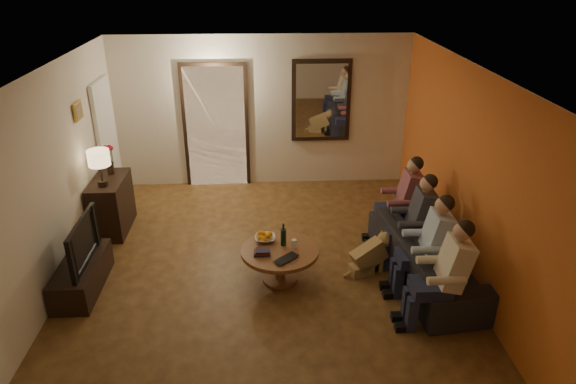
{
  "coord_description": "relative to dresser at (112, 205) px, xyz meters",
  "views": [
    {
      "loc": [
        -0.0,
        -5.52,
        3.77
      ],
      "look_at": [
        0.3,
        0.3,
        1.05
      ],
      "focal_mm": 32.0,
      "sensor_mm": 36.0,
      "label": 1
    }
  ],
  "objects": [
    {
      "name": "floor",
      "position": [
        2.25,
        -1.37,
        -0.41
      ],
      "size": [
        5.0,
        6.0,
        0.01
      ],
      "primitive_type": "cube",
      "color": "#462B13",
      "rests_on": "ground"
    },
    {
      "name": "ceiling",
      "position": [
        2.25,
        -1.37,
        2.19
      ],
      "size": [
        5.0,
        6.0,
        0.01
      ],
      "primitive_type": "cube",
      "color": "white",
      "rests_on": "back_wall"
    },
    {
      "name": "back_wall",
      "position": [
        2.25,
        1.63,
        0.89
      ],
      "size": [
        5.0,
        0.02,
        2.6
      ],
      "primitive_type": "cube",
      "color": "beige",
      "rests_on": "floor"
    },
    {
      "name": "front_wall",
      "position": [
        2.25,
        -4.37,
        0.89
      ],
      "size": [
        5.0,
        0.02,
        2.6
      ],
      "primitive_type": "cube",
      "color": "beige",
      "rests_on": "floor"
    },
    {
      "name": "left_wall",
      "position": [
        -0.25,
        -1.37,
        0.89
      ],
      "size": [
        0.02,
        6.0,
        2.6
      ],
      "primitive_type": "cube",
      "color": "beige",
      "rests_on": "floor"
    },
    {
      "name": "right_wall",
      "position": [
        4.75,
        -1.37,
        0.89
      ],
      "size": [
        0.02,
        6.0,
        2.6
      ],
      "primitive_type": "cube",
      "color": "beige",
      "rests_on": "floor"
    },
    {
      "name": "orange_accent",
      "position": [
        4.74,
        -1.37,
        0.89
      ],
      "size": [
        0.01,
        6.0,
        2.6
      ],
      "primitive_type": "cube",
      "color": "#CD5D23",
      "rests_on": "right_wall"
    },
    {
      "name": "kitchen_doorway",
      "position": [
        1.45,
        1.61,
        0.64
      ],
      "size": [
        1.0,
        0.06,
        2.1
      ],
      "primitive_type": "cube",
      "color": "#FFE0A5",
      "rests_on": "floor"
    },
    {
      "name": "door_trim",
      "position": [
        1.45,
        1.6,
        0.64
      ],
      "size": [
        1.12,
        0.04,
        2.22
      ],
      "primitive_type": "cube",
      "color": "black",
      "rests_on": "floor"
    },
    {
      "name": "fridge_glimpse",
      "position": [
        1.7,
        1.62,
        0.49
      ],
      "size": [
        0.45,
        0.03,
        1.7
      ],
      "primitive_type": "cube",
      "color": "silver",
      "rests_on": "floor"
    },
    {
      "name": "mirror_frame",
      "position": [
        3.25,
        1.59,
        1.09
      ],
      "size": [
        1.0,
        0.05,
        1.4
      ],
      "primitive_type": "cube",
      "color": "black",
      "rests_on": "back_wall"
    },
    {
      "name": "mirror_glass",
      "position": [
        3.25,
        1.56,
        1.09
      ],
      "size": [
        0.86,
        0.02,
        1.26
      ],
      "primitive_type": "cube",
      "color": "white",
      "rests_on": "back_wall"
    },
    {
      "name": "white_door",
      "position": [
        -0.21,
        0.93,
        0.61
      ],
      "size": [
        0.06,
        0.85,
        2.04
      ],
      "primitive_type": "cube",
      "color": "white",
      "rests_on": "floor"
    },
    {
      "name": "framed_art",
      "position": [
        -0.22,
        -0.07,
        1.44
      ],
      "size": [
        0.03,
        0.28,
        0.24
      ],
      "primitive_type": "cube",
      "color": "#B28C33",
      "rests_on": "left_wall"
    },
    {
      "name": "art_canvas",
      "position": [
        -0.21,
        -0.07,
        1.44
      ],
      "size": [
        0.01,
        0.22,
        0.18
      ],
      "primitive_type": "cube",
      "color": "brown",
      "rests_on": "left_wall"
    },
    {
      "name": "dresser",
      "position": [
        0.0,
        0.0,
        0.0
      ],
      "size": [
        0.45,
        0.91,
        0.81
      ],
      "primitive_type": "cube",
      "color": "black",
      "rests_on": "floor"
    },
    {
      "name": "table_lamp",
      "position": [
        0.0,
        -0.22,
        0.68
      ],
      "size": [
        0.3,
        0.3,
        0.54
      ],
      "primitive_type": null,
      "color": "beige",
      "rests_on": "dresser"
    },
    {
      "name": "flower_vase",
      "position": [
        0.0,
        0.22,
        0.63
      ],
      "size": [
        0.14,
        0.14,
        0.44
      ],
      "primitive_type": null,
      "color": "red",
      "rests_on": "dresser"
    },
    {
      "name": "tv_stand",
      "position": [
        0.0,
        -1.51,
        -0.22
      ],
      "size": [
        0.45,
        1.13,
        0.38
      ],
      "primitive_type": "cube",
      "color": "black",
      "rests_on": "floor"
    },
    {
      "name": "tv",
      "position": [
        0.0,
        -1.51,
        0.26
      ],
      "size": [
        0.99,
        0.13,
        0.57
      ],
      "primitive_type": "imported",
      "rotation": [
        0.0,
        0.0,
        1.57
      ],
      "color": "black",
      "rests_on": "tv_stand"
    },
    {
      "name": "sofa",
      "position": [
        4.28,
        -1.49,
        -0.09
      ],
      "size": [
        2.25,
        1.09,
        0.63
      ],
      "primitive_type": "imported",
      "rotation": [
        0.0,
        0.0,
        1.69
      ],
      "color": "black",
      "rests_on": "floor"
    },
    {
      "name": "person_a",
      "position": [
        4.18,
        -2.39,
        0.19
      ],
      "size": [
        0.6,
        0.4,
        1.2
      ],
      "primitive_type": null,
      "color": "tan",
      "rests_on": "sofa"
    },
    {
      "name": "person_b",
      "position": [
        4.18,
        -1.79,
        0.19
      ],
      "size": [
        0.6,
        0.4,
        1.2
      ],
      "primitive_type": null,
      "color": "tan",
      "rests_on": "sofa"
    },
    {
      "name": "person_c",
      "position": [
        4.18,
        -1.19,
        0.19
      ],
      "size": [
        0.6,
        0.4,
        1.2
      ],
      "primitive_type": null,
      "color": "tan",
      "rests_on": "sofa"
    },
    {
      "name": "person_d",
      "position": [
        4.18,
        -0.59,
        0.19
      ],
      "size": [
        0.6,
        0.4,
        1.2
      ],
      "primitive_type": null,
      "color": "tan",
      "rests_on": "sofa"
    },
    {
      "name": "dog",
      "position": [
        3.58,
        -1.34,
        -0.13
      ],
      "size": [
        0.61,
        0.41,
        0.56
      ],
      "primitive_type": null,
      "rotation": [
        0.0,
        0.0,
        0.34
      ],
      "color": "olive",
      "rests_on": "floor"
    },
    {
      "name": "coffee_table",
      "position": [
        2.43,
        -1.45,
        -0.18
      ],
      "size": [
        1.15,
        1.15,
        0.45
      ],
      "primitive_type": "cylinder",
      "rotation": [
        0.0,
        0.0,
        -0.21
      ],
      "color": "brown",
      "rests_on": "floor"
    },
    {
      "name": "bowl",
      "position": [
        2.25,
        -1.23,
        0.08
      ],
      "size": [
        0.26,
        0.26,
        0.06
      ],
      "primitive_type": "imported",
      "color": "white",
      "rests_on": "coffee_table"
    },
    {
      "name": "oranges",
      "position": [
        2.25,
        -1.23,
        0.14
      ],
      "size": [
        0.2,
        0.2,
        0.08
      ],
      "primitive_type": null,
      "color": "orange",
      "rests_on": "bowl"
    },
    {
      "name": "wine_bottle",
      "position": [
        2.48,
        -1.35,
        0.2
      ],
      "size": [
        0.07,
        0.07,
        0.31
      ],
      "primitive_type": null,
      "color": "black",
      "rests_on": "coffee_table"
    },
    {
      "name": "wine_glass",
      "position": [
        2.61,
        -1.4,
        0.09
      ],
      "size": [
        0.06,
        0.06,
        0.1
      ],
      "primitive_type": "cylinder",
      "color": "silver",
      "rests_on": "coffee_table"
    },
    {
      "name": "book_stack",
      "position": [
        2.21,
        -1.55,
        0.08
      ],
      "size": [
        0.2,
        0.15,
        0.07
      ],
      "primitive_type": null,
      "color": "black",
      "rests_on": "coffee_table"
    },
    {
      "name": "laptop",
      "position": [
        2.53,
        -1.73,
        0.06
      ],
      "size": [
        0.39,
        0.38,
        0.03
      ],
      "primitive_type": "imported",
      "rotation": [
        0.0,
        0.0,
        0.73
      ],
      "color": "black",
      "rests_on": "coffee_table"
    }
  ]
}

